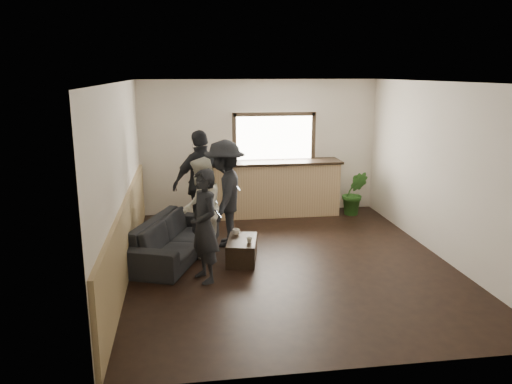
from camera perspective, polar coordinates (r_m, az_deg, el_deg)
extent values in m
cube|color=black|center=(8.05, 3.66, -7.91)|extent=(5.00, 6.00, 0.01)
cube|color=silver|center=(7.50, 3.99, 12.43)|extent=(5.00, 6.00, 0.01)
cube|color=silver|center=(10.56, 0.41, 5.16)|extent=(5.00, 0.01, 2.80)
cube|color=silver|center=(4.86, 11.26, -5.24)|extent=(5.00, 0.01, 2.80)
cube|color=silver|center=(7.54, -15.10, 1.27)|extent=(0.01, 6.00, 2.80)
cube|color=silver|center=(8.53, 20.49, 2.27)|extent=(0.01, 6.00, 2.80)
cube|color=tan|center=(7.76, -14.49, -4.86)|extent=(0.06, 5.90, 1.10)
cube|color=tan|center=(10.46, 2.29, 0.33)|extent=(2.60, 0.60, 1.10)
cube|color=black|center=(10.34, 2.32, 3.43)|extent=(2.70, 0.68, 0.05)
cube|color=white|center=(10.54, 2.06, 6.24)|extent=(1.60, 0.06, 0.90)
cube|color=#3F3326|center=(10.46, 2.11, 8.88)|extent=(1.72, 0.08, 0.08)
cube|color=#3F3326|center=(10.40, -2.49, 6.13)|extent=(0.08, 0.08, 1.06)
cube|color=#3F3326|center=(10.70, 6.55, 6.26)|extent=(0.08, 0.08, 1.06)
imported|color=black|center=(8.23, -9.32, -5.22)|extent=(1.59, 2.34, 0.64)
cube|color=black|center=(8.01, -1.61, -6.65)|extent=(0.59, 0.87, 0.36)
imported|color=silver|center=(8.16, -2.29, -4.57)|extent=(0.13, 0.13, 0.10)
imported|color=silver|center=(7.78, -0.76, -5.51)|extent=(0.10, 0.10, 0.09)
imported|color=#2D6623|center=(10.66, 11.19, -0.12)|extent=(0.60, 0.52, 0.94)
imported|color=black|center=(7.12, -5.94, -3.89)|extent=(0.59, 0.70, 1.64)
cube|color=black|center=(7.17, -4.37, -2.49)|extent=(0.11, 0.10, 0.12)
cube|color=white|center=(7.16, -4.37, -2.48)|extent=(0.09, 0.09, 0.11)
imported|color=beige|center=(8.08, -6.26, -1.80)|extent=(0.69, 0.85, 1.63)
cube|color=black|center=(8.04, -4.72, -0.88)|extent=(0.10, 0.08, 0.12)
cube|color=white|center=(8.03, -4.71, -0.87)|extent=(0.08, 0.07, 0.11)
imported|color=black|center=(8.55, -3.56, -0.16)|extent=(0.92, 1.30, 1.84)
cube|color=black|center=(8.50, -2.10, 0.57)|extent=(0.10, 0.09, 0.12)
cube|color=white|center=(8.49, -2.10, 0.59)|extent=(0.09, 0.08, 0.11)
imported|color=black|center=(9.13, -6.20, 1.00)|extent=(1.23, 0.91, 1.94)
cube|color=black|center=(8.85, -5.61, 3.46)|extent=(0.10, 0.11, 0.12)
cube|color=white|center=(8.85, -5.61, 3.47)|extent=(0.09, 0.10, 0.11)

